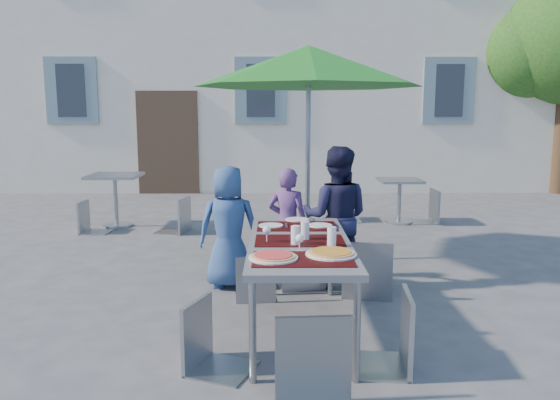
{
  "coord_description": "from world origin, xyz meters",
  "views": [
    {
      "loc": [
        0.32,
        -4.29,
        1.77
      ],
      "look_at": [
        0.36,
        0.84,
        0.93
      ],
      "focal_mm": 35.0,
      "sensor_mm": 36.0,
      "label": 1
    }
  ],
  "objects_px": {
    "dining_table": "(299,247)",
    "child_2": "(336,217)",
    "chair_5": "(316,312)",
    "child_0": "(229,227)",
    "bg_chair_l_1": "(340,183)",
    "pizza_near_right": "(331,253)",
    "chair_2": "(368,233)",
    "chair_4": "(393,284)",
    "pizza_near_left": "(273,257)",
    "bg_chair_l_0": "(89,198)",
    "patio_umbrella": "(309,68)",
    "chair_3": "(209,295)",
    "bg_chair_r_0": "(177,194)",
    "chair_0": "(255,250)",
    "cafe_table_1": "(399,194)",
    "bg_chair_r_1": "(429,186)",
    "child_1": "(288,224)",
    "cafe_table_0": "(115,189)",
    "chair_1": "(302,227)"
  },
  "relations": [
    {
      "from": "dining_table",
      "to": "child_2",
      "type": "bearing_deg",
      "value": 70.19
    },
    {
      "from": "chair_5",
      "to": "child_0",
      "type": "bearing_deg",
      "value": 106.6
    },
    {
      "from": "child_0",
      "to": "bg_chair_l_1",
      "type": "bearing_deg",
      "value": -118.4
    },
    {
      "from": "bg_chair_l_1",
      "to": "pizza_near_right",
      "type": "bearing_deg",
      "value": -97.34
    },
    {
      "from": "child_2",
      "to": "chair_2",
      "type": "distance_m",
      "value": 0.44
    },
    {
      "from": "chair_2",
      "to": "chair_4",
      "type": "xyz_separation_m",
      "value": [
        -0.08,
        -1.48,
        -0.02
      ]
    },
    {
      "from": "pizza_near_left",
      "to": "chair_4",
      "type": "height_order",
      "value": "chair_4"
    },
    {
      "from": "child_0",
      "to": "bg_chair_l_0",
      "type": "distance_m",
      "value": 3.39
    },
    {
      "from": "patio_umbrella",
      "to": "dining_table",
      "type": "bearing_deg",
      "value": -95.03
    },
    {
      "from": "chair_3",
      "to": "bg_chair_l_0",
      "type": "distance_m",
      "value": 4.89
    },
    {
      "from": "bg_chair_r_0",
      "to": "bg_chair_l_1",
      "type": "distance_m",
      "value": 2.62
    },
    {
      "from": "chair_0",
      "to": "chair_3",
      "type": "height_order",
      "value": "chair_3"
    },
    {
      "from": "dining_table",
      "to": "cafe_table_1",
      "type": "bearing_deg",
      "value": 67.65
    },
    {
      "from": "chair_3",
      "to": "chair_4",
      "type": "relative_size",
      "value": 0.89
    },
    {
      "from": "chair_4",
      "to": "chair_2",
      "type": "bearing_deg",
      "value": 86.84
    },
    {
      "from": "chair_3",
      "to": "bg_chair_r_1",
      "type": "relative_size",
      "value": 0.9
    },
    {
      "from": "chair_3",
      "to": "bg_chair_r_0",
      "type": "distance_m",
      "value": 4.44
    },
    {
      "from": "dining_table",
      "to": "bg_chair_l_0",
      "type": "distance_m",
      "value": 4.7
    },
    {
      "from": "child_2",
      "to": "child_1",
      "type": "bearing_deg",
      "value": -17.89
    },
    {
      "from": "chair_3",
      "to": "chair_5",
      "type": "bearing_deg",
      "value": -39.57
    },
    {
      "from": "chair_0",
      "to": "cafe_table_1",
      "type": "distance_m",
      "value": 4.2
    },
    {
      "from": "chair_0",
      "to": "cafe_table_0",
      "type": "relative_size",
      "value": 1.03
    },
    {
      "from": "dining_table",
      "to": "chair_4",
      "type": "distance_m",
      "value": 0.9
    },
    {
      "from": "child_0",
      "to": "bg_chair_l_0",
      "type": "xyz_separation_m",
      "value": [
        -2.27,
        2.52,
        -0.1
      ]
    },
    {
      "from": "chair_1",
      "to": "patio_umbrella",
      "type": "bearing_deg",
      "value": 83.82
    },
    {
      "from": "bg_chair_r_0",
      "to": "chair_3",
      "type": "bearing_deg",
      "value": -77.19
    },
    {
      "from": "child_0",
      "to": "bg_chair_r_1",
      "type": "height_order",
      "value": "child_0"
    },
    {
      "from": "child_1",
      "to": "chair_1",
      "type": "distance_m",
      "value": 0.36
    },
    {
      "from": "cafe_table_1",
      "to": "child_0",
      "type": "bearing_deg",
      "value": -127.48
    },
    {
      "from": "child_0",
      "to": "bg_chair_r_0",
      "type": "bearing_deg",
      "value": -73.33
    },
    {
      "from": "pizza_near_right",
      "to": "patio_umbrella",
      "type": "bearing_deg",
      "value": 90.51
    },
    {
      "from": "chair_4",
      "to": "chair_5",
      "type": "height_order",
      "value": "chair_5"
    },
    {
      "from": "patio_umbrella",
      "to": "pizza_near_left",
      "type": "bearing_deg",
      "value": -98.43
    },
    {
      "from": "dining_table",
      "to": "cafe_table_1",
      "type": "relative_size",
      "value": 2.62
    },
    {
      "from": "chair_5",
      "to": "child_2",
      "type": "bearing_deg",
      "value": 81.17
    },
    {
      "from": "chair_0",
      "to": "chair_3",
      "type": "relative_size",
      "value": 0.93
    },
    {
      "from": "chair_1",
      "to": "bg_chair_r_1",
      "type": "relative_size",
      "value": 1.05
    },
    {
      "from": "dining_table",
      "to": "child_1",
      "type": "relative_size",
      "value": 1.56
    },
    {
      "from": "pizza_near_left",
      "to": "bg_chair_l_0",
      "type": "height_order",
      "value": "bg_chair_l_0"
    },
    {
      "from": "chair_2",
      "to": "child_2",
      "type": "bearing_deg",
      "value": 129.01
    },
    {
      "from": "chair_1",
      "to": "chair_4",
      "type": "xyz_separation_m",
      "value": [
        0.53,
        -1.76,
        -0.02
      ]
    },
    {
      "from": "child_2",
      "to": "chair_2",
      "type": "relative_size",
      "value": 1.34
    },
    {
      "from": "pizza_near_left",
      "to": "chair_1",
      "type": "xyz_separation_m",
      "value": [
        0.28,
        1.64,
        -0.15
      ]
    },
    {
      "from": "chair_0",
      "to": "bg_chair_r_0",
      "type": "relative_size",
      "value": 0.86
    },
    {
      "from": "chair_4",
      "to": "cafe_table_0",
      "type": "relative_size",
      "value": 1.26
    },
    {
      "from": "bg_chair_r_0",
      "to": "child_0",
      "type": "bearing_deg",
      "value": -69.0
    },
    {
      "from": "child_0",
      "to": "bg_chair_l_1",
      "type": "relative_size",
      "value": 1.18
    },
    {
      "from": "chair_4",
      "to": "patio_umbrella",
      "type": "bearing_deg",
      "value": 98.77
    },
    {
      "from": "bg_chair_l_0",
      "to": "dining_table",
      "type": "bearing_deg",
      "value": -51.36
    },
    {
      "from": "child_0",
      "to": "chair_1",
      "type": "xyz_separation_m",
      "value": [
        0.74,
        -0.05,
        0.0
      ]
    }
  ]
}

